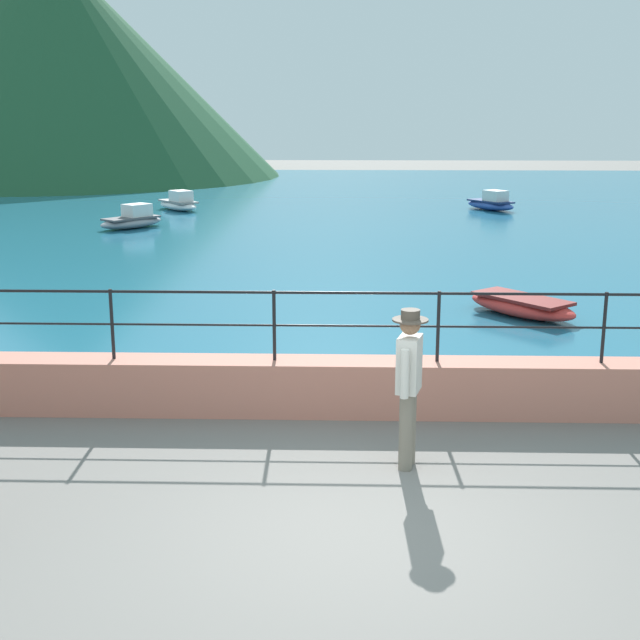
% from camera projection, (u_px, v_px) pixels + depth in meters
% --- Properties ---
extents(ground_plane, '(120.00, 120.00, 0.00)m').
position_uv_depth(ground_plane, '(359.00, 533.00, 7.86)').
color(ground_plane, slate).
extents(promenade_wall, '(20.00, 0.56, 0.70)m').
position_uv_depth(promenade_wall, '(355.00, 387.00, 10.88)').
color(promenade_wall, tan).
rests_on(promenade_wall, ground).
extents(railing, '(18.44, 0.04, 0.90)m').
position_uv_depth(railing, '(356.00, 312.00, 10.65)').
color(railing, black).
rests_on(railing, promenade_wall).
extents(lake_water, '(64.00, 44.32, 0.06)m').
position_uv_depth(lake_water, '(349.00, 210.00, 32.94)').
color(lake_water, '#236B89').
rests_on(lake_water, ground).
extents(hill_main, '(24.90, 24.90, 12.52)m').
position_uv_depth(hill_main, '(57.00, 64.00, 48.05)').
color(hill_main, '#1E4C2D').
rests_on(hill_main, ground).
extents(person_walking, '(0.38, 0.55, 1.75)m').
position_uv_depth(person_walking, '(409.00, 380.00, 9.10)').
color(person_walking, slate).
rests_on(person_walking, ground).
extents(boat_1, '(2.03, 2.41, 0.76)m').
position_uv_depth(boat_1, '(491.00, 203.00, 32.61)').
color(boat_1, '#2D4C9E').
rests_on(boat_1, lake_water).
extents(boat_2, '(2.17, 2.34, 0.36)m').
position_uv_depth(boat_2, '(522.00, 305.00, 15.86)').
color(boat_2, red).
rests_on(boat_2, lake_water).
extents(boat_3, '(2.15, 2.35, 0.76)m').
position_uv_depth(boat_3, '(179.00, 203.00, 32.56)').
color(boat_3, white).
rests_on(boat_3, lake_water).
extents(boat_5, '(2.15, 2.35, 0.76)m').
position_uv_depth(boat_5, '(132.00, 220.00, 27.63)').
color(boat_5, gray).
rests_on(boat_5, lake_water).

